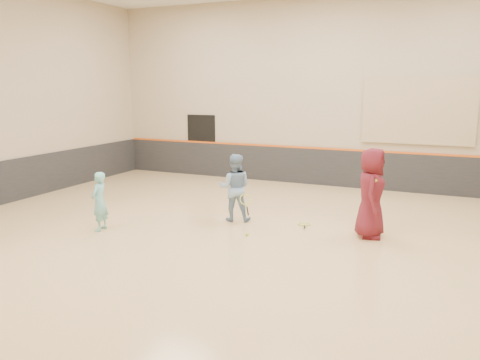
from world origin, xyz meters
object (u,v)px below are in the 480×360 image
at_px(instructor, 235,188).
at_px(girl, 99,201).
at_px(spare_racket, 304,223).
at_px(young_man, 371,193).

bearing_deg(instructor, girl, 20.54).
bearing_deg(girl, spare_racket, 106.94).
distance_m(girl, spare_racket, 4.72).
bearing_deg(spare_racket, girl, -151.46).
bearing_deg(young_man, girl, 102.40).
relative_size(instructor, young_man, 0.84).
distance_m(girl, instructor, 3.13).
bearing_deg(instructor, spare_racket, 172.20).
xyz_separation_m(young_man, spare_racket, (-1.53, 0.29, -0.93)).
bearing_deg(girl, instructor, 116.78).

